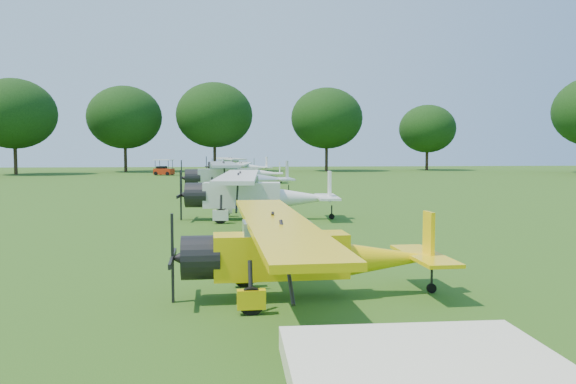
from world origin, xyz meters
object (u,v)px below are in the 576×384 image
aircraft_3 (254,191)px  aircraft_6 (236,165)px  aircraft_5 (247,170)px  aircraft_7 (233,164)px  aircraft_2 (301,248)px  golf_cart (164,170)px  aircraft_4 (234,175)px

aircraft_3 → aircraft_6: bearing=94.0°
aircraft_5 → aircraft_6: bearing=99.9°
aircraft_3 → aircraft_7: aircraft_3 is taller
aircraft_2 → golf_cart: (-9.05, 58.92, -0.40)m
aircraft_7 → golf_cart: aircraft_7 is taller
aircraft_4 → golf_cart: size_ratio=4.72×
aircraft_3 → aircraft_6: aircraft_6 is taller
aircraft_4 → aircraft_2: bearing=-89.9°
aircraft_7 → aircraft_2: bearing=-81.5°
golf_cart → aircraft_2: bearing=-59.7°
aircraft_4 → aircraft_6: bearing=86.6°
aircraft_6 → aircraft_7: aircraft_6 is taller
aircraft_2 → golf_cart: golf_cart is taller
aircraft_2 → aircraft_6: 53.80m
aircraft_7 → aircraft_3: bearing=-81.7°
aircraft_4 → aircraft_6: size_ratio=1.01×
aircraft_4 → aircraft_7: bearing=87.4°
aircraft_2 → aircraft_6: size_ratio=0.75×
aircraft_6 → aircraft_7: size_ratio=1.19×
aircraft_6 → aircraft_3: bearing=-98.8°
aircraft_6 → golf_cart: bearing=141.0°
aircraft_2 → aircraft_6: (-0.25, 53.79, 0.33)m
aircraft_6 → golf_cart: aircraft_6 is taller
aircraft_3 → aircraft_5: bearing=92.5°
aircraft_6 → aircraft_7: bearing=82.2°
aircraft_5 → golf_cart: aircraft_5 is taller
aircraft_3 → aircraft_2: bearing=-84.6°
aircraft_2 → aircraft_3: aircraft_3 is taller
aircraft_5 → aircraft_7: size_ratio=1.01×
aircraft_5 → aircraft_7: 26.48m
golf_cart → aircraft_4: bearing=-54.3°
aircraft_6 → aircraft_7: (-0.23, 13.81, -0.23)m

